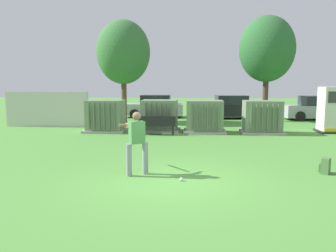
{
  "coord_description": "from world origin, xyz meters",
  "views": [
    {
      "loc": [
        0.55,
        -8.54,
        2.53
      ],
      "look_at": [
        -0.41,
        3.5,
        1.0
      ],
      "focal_mm": 37.04,
      "sensor_mm": 36.0,
      "label": 1
    }
  ],
  "objects_px": {
    "transformer_mid_east": "(205,117)",
    "generator_enclosure": "(335,110)",
    "transformer_east": "(262,117)",
    "parked_car_right_of_center": "(315,109)",
    "transformer_west": "(106,116)",
    "transformer_mid_west": "(160,116)",
    "parked_car_left_of_center": "(230,108)",
    "parked_car_leftmost": "(154,107)",
    "sports_ball": "(181,179)",
    "park_bench": "(157,124)",
    "batter": "(136,140)",
    "backpack": "(325,166)"
  },
  "relations": [
    {
      "from": "transformer_east",
      "to": "generator_enclosure",
      "type": "bearing_deg",
      "value": 8.36
    },
    {
      "from": "generator_enclosure",
      "to": "park_bench",
      "type": "height_order",
      "value": "generator_enclosure"
    },
    {
      "from": "sports_ball",
      "to": "transformer_east",
      "type": "bearing_deg",
      "value": 67.48
    },
    {
      "from": "parked_car_leftmost",
      "to": "batter",
      "type": "bearing_deg",
      "value": -85.0
    },
    {
      "from": "park_bench",
      "to": "backpack",
      "type": "relative_size",
      "value": 4.12
    },
    {
      "from": "transformer_west",
      "to": "sports_ball",
      "type": "relative_size",
      "value": 23.33
    },
    {
      "from": "transformer_mid_west",
      "to": "parked_car_right_of_center",
      "type": "xyz_separation_m",
      "value": [
        9.95,
        6.35,
        -0.04
      ]
    },
    {
      "from": "sports_ball",
      "to": "parked_car_right_of_center",
      "type": "bearing_deg",
      "value": 61.31
    },
    {
      "from": "transformer_mid_east",
      "to": "transformer_east",
      "type": "bearing_deg",
      "value": -0.02
    },
    {
      "from": "transformer_mid_east",
      "to": "backpack",
      "type": "xyz_separation_m",
      "value": [
        3.15,
        -7.76,
        -0.57
      ]
    },
    {
      "from": "transformer_east",
      "to": "parked_car_left_of_center",
      "type": "bearing_deg",
      "value": 97.49
    },
    {
      "from": "generator_enclosure",
      "to": "park_bench",
      "type": "xyz_separation_m",
      "value": [
        -8.86,
        -1.57,
        -0.6
      ]
    },
    {
      "from": "transformer_mid_west",
      "to": "park_bench",
      "type": "xyz_separation_m",
      "value": [
        0.01,
        -1.3,
        -0.25
      ]
    },
    {
      "from": "transformer_east",
      "to": "parked_car_right_of_center",
      "type": "relative_size",
      "value": 0.48
    },
    {
      "from": "parked_car_leftmost",
      "to": "transformer_mid_east",
      "type": "bearing_deg",
      "value": -65.16
    },
    {
      "from": "sports_ball",
      "to": "parked_car_leftmost",
      "type": "bearing_deg",
      "value": 99.2
    },
    {
      "from": "parked_car_leftmost",
      "to": "transformer_mid_west",
      "type": "bearing_deg",
      "value": -81.05
    },
    {
      "from": "transformer_mid_west",
      "to": "sports_ball",
      "type": "relative_size",
      "value": 23.33
    },
    {
      "from": "batter",
      "to": "parked_car_leftmost",
      "type": "bearing_deg",
      "value": 95.0
    },
    {
      "from": "transformer_west",
      "to": "parked_car_left_of_center",
      "type": "relative_size",
      "value": 0.48
    },
    {
      "from": "transformer_mid_east",
      "to": "parked_car_leftmost",
      "type": "height_order",
      "value": "same"
    },
    {
      "from": "transformer_mid_east",
      "to": "backpack",
      "type": "height_order",
      "value": "transformer_mid_east"
    },
    {
      "from": "generator_enclosure",
      "to": "parked_car_left_of_center",
      "type": "bearing_deg",
      "value": 125.48
    },
    {
      "from": "transformer_mid_west",
      "to": "batter",
      "type": "xyz_separation_m",
      "value": [
        0.25,
        -8.54,
        0.19
      ]
    },
    {
      "from": "batter",
      "to": "backpack",
      "type": "bearing_deg",
      "value": 5.54
    },
    {
      "from": "transformer_east",
      "to": "parked_car_leftmost",
      "type": "bearing_deg",
      "value": 130.19
    },
    {
      "from": "transformer_east",
      "to": "parked_car_left_of_center",
      "type": "distance_m",
      "value": 7.11
    },
    {
      "from": "generator_enclosure",
      "to": "parked_car_right_of_center",
      "type": "relative_size",
      "value": 0.53
    },
    {
      "from": "batter",
      "to": "backpack",
      "type": "height_order",
      "value": "batter"
    },
    {
      "from": "sports_ball",
      "to": "transformer_mid_west",
      "type": "bearing_deg",
      "value": 99.4
    },
    {
      "from": "generator_enclosure",
      "to": "sports_ball",
      "type": "relative_size",
      "value": 25.56
    },
    {
      "from": "transformer_west",
      "to": "park_bench",
      "type": "height_order",
      "value": "transformer_west"
    },
    {
      "from": "transformer_east",
      "to": "parked_car_leftmost",
      "type": "distance_m",
      "value": 9.74
    },
    {
      "from": "transformer_west",
      "to": "transformer_mid_west",
      "type": "xyz_separation_m",
      "value": [
        2.75,
        0.36,
        0.0
      ]
    },
    {
      "from": "transformer_west",
      "to": "parked_car_leftmost",
      "type": "relative_size",
      "value": 0.5
    },
    {
      "from": "generator_enclosure",
      "to": "park_bench",
      "type": "relative_size",
      "value": 1.27
    },
    {
      "from": "sports_ball",
      "to": "transformer_west",
      "type": "bearing_deg",
      "value": 116.01
    },
    {
      "from": "transformer_east",
      "to": "sports_ball",
      "type": "bearing_deg",
      "value": -112.52
    },
    {
      "from": "transformer_mid_west",
      "to": "generator_enclosure",
      "type": "height_order",
      "value": "generator_enclosure"
    },
    {
      "from": "transformer_west",
      "to": "transformer_mid_east",
      "type": "bearing_deg",
      "value": 1.07
    },
    {
      "from": "park_bench",
      "to": "parked_car_left_of_center",
      "type": "relative_size",
      "value": 0.41
    },
    {
      "from": "backpack",
      "to": "sports_ball",
      "type": "bearing_deg",
      "value": -165.1
    },
    {
      "from": "transformer_mid_west",
      "to": "backpack",
      "type": "bearing_deg",
      "value": -55.74
    },
    {
      "from": "transformer_mid_east",
      "to": "parked_car_leftmost",
      "type": "xyz_separation_m",
      "value": [
        -3.45,
        7.44,
        -0.04
      ]
    },
    {
      "from": "transformer_west",
      "to": "transformer_mid_east",
      "type": "relative_size",
      "value": 1.0
    },
    {
      "from": "transformer_mid_east",
      "to": "generator_enclosure",
      "type": "height_order",
      "value": "generator_enclosure"
    },
    {
      "from": "parked_car_leftmost",
      "to": "parked_car_right_of_center",
      "type": "bearing_deg",
      "value": -4.24
    },
    {
      "from": "parked_car_left_of_center",
      "to": "transformer_mid_east",
      "type": "bearing_deg",
      "value": -105.2
    },
    {
      "from": "transformer_mid_west",
      "to": "generator_enclosure",
      "type": "relative_size",
      "value": 0.91
    },
    {
      "from": "transformer_mid_west",
      "to": "park_bench",
      "type": "bearing_deg",
      "value": -89.5
    }
  ]
}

